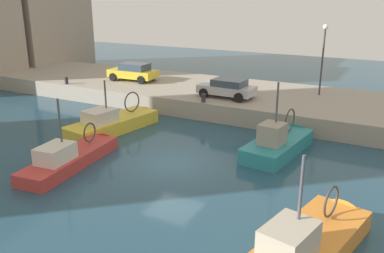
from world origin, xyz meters
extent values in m
plane|color=navy|center=(0.00, 0.00, 0.00)|extent=(80.00, 80.00, 0.00)
cube|color=#9E9384|center=(11.50, 0.00, 0.60)|extent=(9.00, 56.00, 1.20)
cone|color=orange|center=(-1.37, -8.32, 0.00)|extent=(1.27, 1.95, 1.80)
cube|color=#9E7A51|center=(-4.67, -7.59, 0.67)|extent=(6.08, 3.05, 0.08)
cube|color=#B7AD99|center=(-5.90, -7.32, 1.25)|extent=(1.92, 1.54, 1.08)
cylinder|color=#4C4C51|center=(-5.40, -7.43, 2.22)|extent=(0.10, 0.10, 3.10)
torus|color=#3F3833|center=(-3.01, -7.96, 1.34)|extent=(1.12, 0.32, 1.13)
cube|color=#BC3833|center=(-2.54, 4.26, 0.00)|extent=(6.11, 2.27, 1.24)
cone|color=#BC3833|center=(0.77, 4.62, 0.00)|extent=(1.05, 1.55, 1.47)
cube|color=#896B4C|center=(-2.54, 4.26, 0.56)|extent=(5.86, 2.11, 0.08)
cube|color=beige|center=(-3.54, 4.15, 0.99)|extent=(1.83, 1.39, 0.80)
cylinder|color=#4C4C51|center=(-3.03, 4.20, 2.01)|extent=(0.10, 0.10, 2.91)
torus|color=#3F3833|center=(-0.88, 4.44, 1.18)|extent=(1.03, 0.19, 1.02)
sphere|color=white|center=(-4.42, 4.95, 0.19)|extent=(0.32, 0.32, 0.32)
cube|color=gold|center=(2.64, 5.81, 0.00)|extent=(6.35, 2.91, 1.59)
cone|color=gold|center=(6.01, 5.26, 0.00)|extent=(1.17, 1.88, 1.76)
cube|color=#B2A893|center=(2.64, 5.81, 0.71)|extent=(6.08, 2.72, 0.08)
cube|color=beige|center=(1.72, 5.95, 1.15)|extent=(1.95, 1.67, 0.79)
cylinder|color=#4C4C51|center=(2.24, 5.87, 1.96)|extent=(0.10, 0.10, 2.49)
torus|color=#3F3833|center=(4.33, 5.53, 1.47)|extent=(1.29, 0.29, 1.29)
sphere|color=white|center=(1.01, 7.16, 0.24)|extent=(0.32, 0.32, 0.32)
cube|color=teal|center=(3.83, -4.12, 0.00)|extent=(5.36, 2.61, 1.53)
cone|color=teal|center=(6.73, -4.47, 0.00)|extent=(1.11, 1.90, 1.81)
cube|color=#9E7A51|center=(3.83, -4.12, 0.69)|extent=(5.13, 2.42, 0.08)
cube|color=gray|center=(3.00, -4.02, 1.27)|extent=(1.41, 1.27, 1.08)
cylinder|color=#4C4C51|center=(3.38, -4.06, 2.27)|extent=(0.10, 0.10, 3.16)
torus|color=#3F3833|center=(5.26, -4.29, 1.44)|extent=(1.28, 0.23, 1.27)
sphere|color=white|center=(2.43, -2.84, 0.23)|extent=(0.32, 0.32, 0.32)
cube|color=#B7B7BC|center=(9.28, 1.20, 1.74)|extent=(1.90, 3.87, 0.54)
cube|color=#384756|center=(9.27, 1.01, 2.24)|extent=(1.64, 2.19, 0.46)
cylinder|color=black|center=(8.43, 2.52, 1.52)|extent=(0.24, 0.65, 0.64)
cylinder|color=black|center=(10.21, 2.47, 1.52)|extent=(0.24, 0.65, 0.64)
cylinder|color=black|center=(8.35, -0.07, 1.52)|extent=(0.24, 0.65, 0.64)
cylinder|color=black|center=(10.12, -0.13, 1.52)|extent=(0.24, 0.65, 0.64)
cube|color=gold|center=(10.92, 10.20, 1.77)|extent=(1.90, 4.00, 0.61)
cube|color=#384756|center=(10.93, 10.00, 2.35)|extent=(1.63, 2.26, 0.54)
cylinder|color=black|center=(10.00, 11.50, 1.52)|extent=(0.24, 0.65, 0.64)
cylinder|color=black|center=(11.75, 11.57, 1.52)|extent=(0.24, 0.65, 0.64)
cylinder|color=black|center=(10.10, 8.83, 1.52)|extent=(0.24, 0.65, 0.64)
cylinder|color=black|center=(11.85, 8.90, 1.52)|extent=(0.24, 0.65, 0.64)
cylinder|color=#2D2D33|center=(7.35, 2.00, 1.48)|extent=(0.28, 0.28, 0.55)
cylinder|color=#2D2D33|center=(7.35, 14.00, 1.48)|extent=(0.28, 0.28, 0.55)
cylinder|color=#38383D|center=(13.00, -4.26, 3.45)|extent=(0.12, 0.12, 4.50)
sphere|color=#F2EACC|center=(13.00, -4.26, 5.85)|extent=(0.36, 0.36, 0.36)
cube|color=#A39384|center=(15.81, 25.73, 6.45)|extent=(8.56, 7.37, 12.91)
camera|label=1|loc=(-16.12, -9.65, 8.00)|focal=38.61mm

